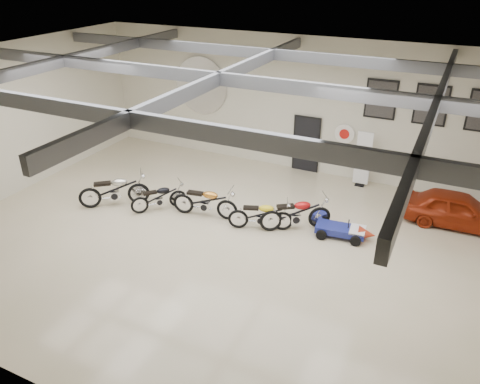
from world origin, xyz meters
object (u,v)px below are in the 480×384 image
at_px(motorcycle_gold, 205,201).
at_px(go_kart, 346,228).
at_px(motorcycle_silver, 114,190).
at_px(motorcycle_yellow, 260,215).
at_px(vintage_car, 458,209).
at_px(banner_stand, 363,160).
at_px(motorcycle_black, 159,197).
at_px(motorcycle_red, 296,213).

bearing_deg(motorcycle_gold, go_kart, -0.84).
bearing_deg(motorcycle_silver, motorcycle_gold, -26.00).
distance_m(motorcycle_yellow, go_kart, 2.53).
distance_m(go_kart, vintage_car, 3.61).
distance_m(banner_stand, motorcycle_silver, 8.61).
xyz_separation_m(motorcycle_black, motorcycle_yellow, (3.44, 0.32, 0.03)).
bearing_deg(motorcycle_black, go_kart, -38.42).
distance_m(banner_stand, go_kart, 3.77).
xyz_separation_m(banner_stand, motorcycle_gold, (-3.94, -4.35, -0.45)).
bearing_deg(motorcycle_red, vintage_car, -5.54).
relative_size(motorcycle_black, motorcycle_yellow, 0.94).
relative_size(motorcycle_gold, go_kart, 1.20).
xyz_separation_m(motorcycle_red, vintage_car, (4.36, 2.36, -0.01)).
xyz_separation_m(motorcycle_yellow, motorcycle_red, (0.95, 0.45, 0.06)).
relative_size(motorcycle_silver, motorcycle_yellow, 1.16).
relative_size(motorcycle_yellow, go_kart, 1.10).
bearing_deg(go_kart, motorcycle_gold, -177.23).
relative_size(banner_stand, motorcycle_gold, 0.95).
xyz_separation_m(motorcycle_gold, go_kart, (4.34, 0.67, -0.23)).
distance_m(motorcycle_silver, motorcycle_yellow, 4.98).
relative_size(motorcycle_silver, motorcycle_gold, 1.07).
bearing_deg(go_kart, motorcycle_yellow, -171.54).
relative_size(go_kart, vintage_car, 0.55).
bearing_deg(motorcycle_yellow, motorcycle_red, 4.79).
height_order(motorcycle_red, go_kart, motorcycle_red).
bearing_deg(motorcycle_yellow, motorcycle_silver, 167.43).
xyz_separation_m(motorcycle_silver, motorcycle_black, (1.49, 0.38, -0.11)).
xyz_separation_m(motorcycle_black, motorcycle_red, (4.39, 0.77, 0.09)).
distance_m(motorcycle_yellow, vintage_car, 6.01).
relative_size(motorcycle_red, vintage_car, 0.67).
relative_size(motorcycle_black, motorcycle_gold, 0.86).
distance_m(banner_stand, vintage_car, 3.62).
distance_m(banner_stand, motorcycle_gold, 5.89).
bearing_deg(motorcycle_gold, motorcycle_silver, -177.33).
relative_size(motorcycle_yellow, vintage_car, 0.60).
bearing_deg(motorcycle_yellow, go_kart, -6.20).
bearing_deg(motorcycle_black, motorcycle_silver, 146.78).
xyz_separation_m(motorcycle_yellow, vintage_car, (5.31, 2.81, 0.05)).
height_order(motorcycle_silver, motorcycle_gold, motorcycle_silver).
relative_size(motorcycle_silver, vintage_car, 0.70).
relative_size(motorcycle_red, go_kart, 1.22).
relative_size(motorcycle_black, go_kart, 1.03).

